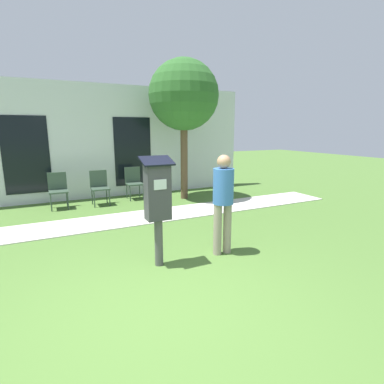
{
  "coord_description": "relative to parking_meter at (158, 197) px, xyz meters",
  "views": [
    {
      "loc": [
        -1.0,
        -2.79,
        1.95
      ],
      "look_at": [
        0.91,
        1.07,
        1.05
      ],
      "focal_mm": 28.0,
      "sensor_mm": 36.0,
      "label": 1
    }
  ],
  "objects": [
    {
      "name": "ground_plane",
      "position": [
        -0.38,
        -1.09,
        -1.02
      ],
      "size": [
        40.0,
        40.0,
        0.0
      ],
      "primitive_type": "plane",
      "color": "#476B2D"
    },
    {
      "name": "tree",
      "position": [
        2.17,
        3.79,
        1.83
      ],
      "size": [
        1.9,
        1.9,
        3.82
      ],
      "color": "brown",
      "rests_on": "ground"
    },
    {
      "name": "person_standing",
      "position": [
        1.05,
        -0.04,
        -0.09
      ],
      "size": [
        0.32,
        0.32,
        1.58
      ],
      "rotation": [
        0.0,
        0.0,
        0.41
      ],
      "color": "gray",
      "rests_on": "ground"
    },
    {
      "name": "outdoor_chair_middle",
      "position": [
        -0.14,
        4.12,
        -0.49
      ],
      "size": [
        0.44,
        0.44,
        0.9
      ],
      "rotation": [
        0.0,
        0.0,
        -0.16
      ],
      "color": "#334738",
      "rests_on": "ground"
    },
    {
      "name": "outdoor_chair_right",
      "position": [
        0.86,
        4.4,
        -0.49
      ],
      "size": [
        0.44,
        0.44,
        0.9
      ],
      "rotation": [
        0.0,
        0.0,
        -0.36
      ],
      "color": "#334738",
      "rests_on": "ground"
    },
    {
      "name": "parking_meter",
      "position": [
        0.0,
        0.0,
        0.0
      ],
      "size": [
        0.44,
        0.31,
        1.59
      ],
      "color": "#4C4C4C",
      "rests_on": "ground"
    },
    {
      "name": "outdoor_chair_left",
      "position": [
        -1.14,
        4.2,
        -0.49
      ],
      "size": [
        0.44,
        0.44,
        0.9
      ],
      "rotation": [
        0.0,
        0.0,
        -0.16
      ],
      "color": "#334738",
      "rests_on": "ground"
    },
    {
      "name": "building_facade",
      "position": [
        -0.38,
        5.06,
        0.58
      ],
      "size": [
        10.0,
        0.26,
        3.2
      ],
      "color": "silver",
      "rests_on": "ground"
    },
    {
      "name": "sidewalk",
      "position": [
        -0.38,
        2.44,
        -1.01
      ],
      "size": [
        12.0,
        1.1,
        0.02
      ],
      "color": "beige",
      "rests_on": "ground"
    }
  ]
}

